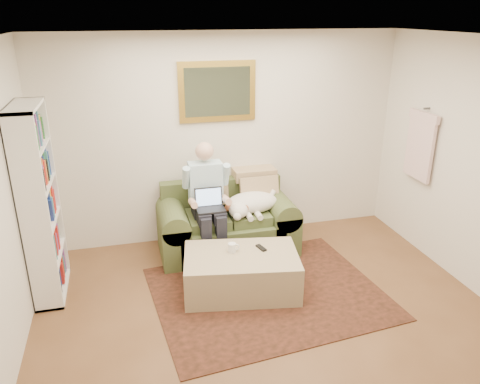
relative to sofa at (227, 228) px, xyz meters
name	(u,v)px	position (x,y,z in m)	size (l,w,h in m)	color
room_shell	(281,203)	(0.08, -1.69, 1.01)	(4.51, 5.00, 2.61)	brown
rug	(268,293)	(0.19, -1.08, -0.28)	(2.34, 1.87, 0.01)	black
sofa	(227,228)	(0.00, 0.00, 0.00)	(1.66, 0.84, 1.00)	#424F2A
seated_man	(209,204)	(-0.25, -0.15, 0.41)	(0.55, 0.78, 1.40)	#8CC7D8
laptop	(210,203)	(-0.25, -0.22, 0.45)	(0.32, 0.26, 0.23)	black
sleeping_dog	(252,202)	(0.30, -0.08, 0.35)	(0.68, 0.43, 0.25)	white
ottoman	(241,273)	(-0.06, -0.96, -0.07)	(1.18, 0.75, 0.43)	tan
coffee_mug	(232,248)	(-0.14, -0.87, 0.19)	(0.08, 0.08, 0.10)	white
tv_remote	(261,248)	(0.17, -0.88, 0.15)	(0.05, 0.15, 0.02)	black
bookshelf	(39,204)	(-2.02, -0.45, 0.71)	(0.28, 0.80, 2.00)	white
wall_mirror	(217,92)	(0.00, 0.43, 1.61)	(0.94, 0.04, 0.72)	gold
hanging_shirt	(421,142)	(2.27, -0.45, 1.06)	(0.06, 0.52, 0.90)	beige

